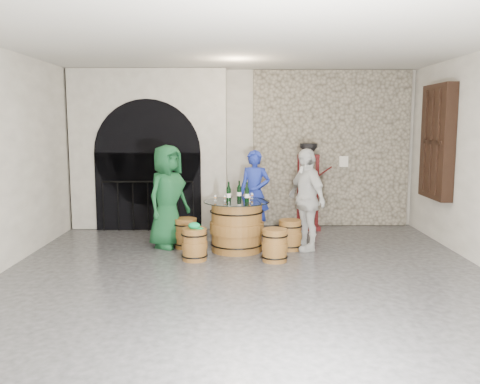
{
  "coord_description": "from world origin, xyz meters",
  "views": [
    {
      "loc": [
        -0.1,
        -6.53,
        2.11
      ],
      "look_at": [
        -0.08,
        1.38,
        1.05
      ],
      "focal_mm": 38.0,
      "sensor_mm": 36.0,
      "label": 1
    }
  ],
  "objects_px": {
    "barrel_table": "(237,226)",
    "wine_bottle_left": "(229,194)",
    "barrel_stool_far": "(251,226)",
    "person_green": "(168,196)",
    "person_blue": "(255,193)",
    "side_barrel": "(236,221)",
    "barrel_stool_left": "(186,233)",
    "person_white": "(306,199)",
    "wine_bottle_center": "(247,194)",
    "barrel_stool_near_left": "(195,244)",
    "corking_press": "(308,180)",
    "barrel_stool_right": "(290,235)",
    "wine_bottle_right": "(239,192)",
    "barrel_stool_near_right": "(275,245)"
  },
  "relations": [
    {
      "from": "barrel_table",
      "to": "wine_bottle_left",
      "type": "height_order",
      "value": "wine_bottle_left"
    },
    {
      "from": "barrel_stool_far",
      "to": "person_green",
      "type": "bearing_deg",
      "value": -157.64
    },
    {
      "from": "person_green",
      "to": "person_blue",
      "type": "relative_size",
      "value": 1.08
    },
    {
      "from": "side_barrel",
      "to": "person_green",
      "type": "bearing_deg",
      "value": -144.11
    },
    {
      "from": "barrel_stool_left",
      "to": "wine_bottle_left",
      "type": "height_order",
      "value": "wine_bottle_left"
    },
    {
      "from": "person_white",
      "to": "wine_bottle_center",
      "type": "relative_size",
      "value": 5.27
    },
    {
      "from": "barrel_stool_far",
      "to": "person_white",
      "type": "height_order",
      "value": "person_white"
    },
    {
      "from": "barrel_stool_near_left",
      "to": "wine_bottle_center",
      "type": "xyz_separation_m",
      "value": [
        0.82,
        0.52,
        0.72
      ]
    },
    {
      "from": "wine_bottle_center",
      "to": "corking_press",
      "type": "xyz_separation_m",
      "value": [
        1.25,
        1.8,
        0.03
      ]
    },
    {
      "from": "corking_press",
      "to": "person_blue",
      "type": "bearing_deg",
      "value": -153.45
    },
    {
      "from": "barrel_stool_right",
      "to": "wine_bottle_right",
      "type": "relative_size",
      "value": 1.57
    },
    {
      "from": "barrel_stool_left",
      "to": "barrel_stool_far",
      "type": "height_order",
      "value": "same"
    },
    {
      "from": "side_barrel",
      "to": "barrel_stool_right",
      "type": "bearing_deg",
      "value": -49.29
    },
    {
      "from": "barrel_stool_left",
      "to": "barrel_stool_near_left",
      "type": "height_order",
      "value": "same"
    },
    {
      "from": "person_blue",
      "to": "corking_press",
      "type": "relative_size",
      "value": 0.94
    },
    {
      "from": "barrel_stool_near_left",
      "to": "side_barrel",
      "type": "xyz_separation_m",
      "value": [
        0.64,
        1.73,
        0.04
      ]
    },
    {
      "from": "wine_bottle_left",
      "to": "wine_bottle_right",
      "type": "height_order",
      "value": "same"
    },
    {
      "from": "barrel_stool_far",
      "to": "barrel_stool_near_right",
      "type": "xyz_separation_m",
      "value": [
        0.33,
        -1.54,
        0.0
      ]
    },
    {
      "from": "barrel_stool_far",
      "to": "side_barrel",
      "type": "distance_m",
      "value": 0.37
    },
    {
      "from": "person_white",
      "to": "wine_bottle_center",
      "type": "xyz_separation_m",
      "value": [
        -0.99,
        -0.17,
        0.12
      ]
    },
    {
      "from": "barrel_stool_left",
      "to": "person_green",
      "type": "distance_m",
      "value": 0.7
    },
    {
      "from": "barrel_stool_near_right",
      "to": "wine_bottle_center",
      "type": "bearing_deg",
      "value": 125.58
    },
    {
      "from": "wine_bottle_left",
      "to": "wine_bottle_center",
      "type": "distance_m",
      "value": 0.3
    },
    {
      "from": "person_blue",
      "to": "wine_bottle_center",
      "type": "height_order",
      "value": "person_blue"
    },
    {
      "from": "wine_bottle_center",
      "to": "wine_bottle_right",
      "type": "bearing_deg",
      "value": 119.15
    },
    {
      "from": "barrel_stool_right",
      "to": "side_barrel",
      "type": "distance_m",
      "value": 1.4
    },
    {
      "from": "barrel_stool_left",
      "to": "barrel_stool_near_left",
      "type": "distance_m",
      "value": 0.84
    },
    {
      "from": "wine_bottle_right",
      "to": "wine_bottle_left",
      "type": "bearing_deg",
      "value": -134.43
    },
    {
      "from": "wine_bottle_left",
      "to": "wine_bottle_center",
      "type": "relative_size",
      "value": 1.0
    },
    {
      "from": "barrel_stool_near_right",
      "to": "corking_press",
      "type": "distance_m",
      "value": 2.64
    },
    {
      "from": "barrel_stool_left",
      "to": "person_green",
      "type": "bearing_deg",
      "value": 167.08
    },
    {
      "from": "barrel_stool_far",
      "to": "wine_bottle_right",
      "type": "xyz_separation_m",
      "value": [
        -0.21,
        -0.73,
        0.72
      ]
    },
    {
      "from": "barrel_table",
      "to": "wine_bottle_right",
      "type": "relative_size",
      "value": 3.38
    },
    {
      "from": "barrel_stool_near_right",
      "to": "person_blue",
      "type": "xyz_separation_m",
      "value": [
        -0.26,
        1.81,
        0.56
      ]
    },
    {
      "from": "barrel_table",
      "to": "barrel_stool_near_left",
      "type": "xyz_separation_m",
      "value": [
        -0.66,
        -0.61,
        -0.16
      ]
    },
    {
      "from": "barrel_table",
      "to": "person_green",
      "type": "height_order",
      "value": "person_green"
    },
    {
      "from": "barrel_stool_near_left",
      "to": "corking_press",
      "type": "relative_size",
      "value": 0.3
    },
    {
      "from": "person_blue",
      "to": "side_barrel",
      "type": "bearing_deg",
      "value": -159.48
    },
    {
      "from": "person_green",
      "to": "wine_bottle_left",
      "type": "height_order",
      "value": "person_green"
    },
    {
      "from": "barrel_stool_far",
      "to": "person_blue",
      "type": "bearing_deg",
      "value": 73.6
    },
    {
      "from": "wine_bottle_right",
      "to": "person_blue",
      "type": "bearing_deg",
      "value": 73.73
    },
    {
      "from": "barrel_stool_left",
      "to": "barrel_stool_far",
      "type": "relative_size",
      "value": 1.0
    },
    {
      "from": "barrel_stool_near_left",
      "to": "wine_bottle_right",
      "type": "xyz_separation_m",
      "value": [
        0.7,
        0.75,
        0.72
      ]
    },
    {
      "from": "barrel_table",
      "to": "person_green",
      "type": "xyz_separation_m",
      "value": [
        -1.18,
        0.27,
        0.46
      ]
    },
    {
      "from": "barrel_stool_near_left",
      "to": "person_green",
      "type": "relative_size",
      "value": 0.29
    },
    {
      "from": "barrel_stool_right",
      "to": "barrel_stool_near_right",
      "type": "relative_size",
      "value": 1.0
    },
    {
      "from": "barrel_stool_near_right",
      "to": "corking_press",
      "type": "height_order",
      "value": "corking_press"
    },
    {
      "from": "barrel_stool_left",
      "to": "wine_bottle_center",
      "type": "distance_m",
      "value": 1.3
    },
    {
      "from": "side_barrel",
      "to": "person_blue",
      "type": "bearing_deg",
      "value": 2.03
    },
    {
      "from": "person_white",
      "to": "side_barrel",
      "type": "height_order",
      "value": "person_white"
    }
  ]
}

